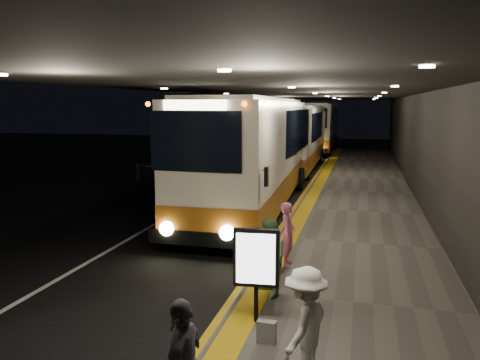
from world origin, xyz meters
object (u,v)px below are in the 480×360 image
at_px(coach_third, 319,129).
at_px(passenger_boarding, 288,234).
at_px(stanchion_post, 264,255).
at_px(passenger_waiting_green, 269,258).
at_px(coach_main, 254,158).
at_px(passenger_waiting_white, 305,325).
at_px(info_sign, 256,260).
at_px(coach_second, 296,140).
at_px(bag_polka, 267,332).

height_order(coach_third, passenger_boarding, coach_third).
bearing_deg(passenger_boarding, stanchion_post, 160.19).
height_order(passenger_waiting_green, stanchion_post, passenger_waiting_green).
distance_m(coach_main, stanchion_post, 7.99).
distance_m(coach_main, passenger_waiting_white, 11.73).
relative_size(passenger_waiting_green, stanchion_post, 1.38).
bearing_deg(coach_main, coach_third, 87.33).
height_order(info_sign, stanchion_post, info_sign).
relative_size(passenger_boarding, passenger_waiting_white, 0.93).
relative_size(coach_second, passenger_waiting_green, 7.72).
height_order(coach_second, stanchion_post, coach_second).
distance_m(coach_main, coach_second, 11.30).
xyz_separation_m(coach_second, passenger_waiting_white, (3.26, -22.51, -0.86)).
bearing_deg(stanchion_post, info_sign, -82.14).
relative_size(passenger_waiting_white, bag_polka, 4.40).
height_order(passenger_waiting_white, bag_polka, passenger_waiting_white).
relative_size(coach_main, passenger_boarding, 8.60).
xyz_separation_m(coach_main, passenger_waiting_green, (2.27, -8.47, -1.02)).
distance_m(coach_second, passenger_waiting_white, 22.77).
bearing_deg(passenger_boarding, coach_main, 17.28).
bearing_deg(info_sign, passenger_waiting_green, 84.22).
height_order(passenger_boarding, bag_polka, passenger_boarding).
bearing_deg(bag_polka, info_sign, 115.66).
xyz_separation_m(passenger_boarding, passenger_waiting_green, (-0.06, -1.93, 0.02)).
bearing_deg(coach_third, coach_second, -91.46).
bearing_deg(passenger_waiting_green, passenger_boarding, 140.93).
distance_m(coach_second, coach_third, 12.75).
bearing_deg(passenger_waiting_white, stanchion_post, -142.41).
relative_size(coach_third, bag_polka, 34.36).
bearing_deg(coach_second, info_sign, -84.58).
bearing_deg(bag_polka, passenger_boarding, 93.92).
distance_m(coach_third, info_sign, 33.76).
xyz_separation_m(coach_second, stanchion_post, (1.95, -18.94, -1.10)).
height_order(coach_second, passenger_waiting_green, coach_second).
bearing_deg(bag_polka, passenger_waiting_white, -51.13).
bearing_deg(coach_third, info_sign, -87.15).
distance_m(coach_second, passenger_boarding, 18.01).
height_order(coach_second, passenger_waiting_white, coach_second).
relative_size(passenger_boarding, bag_polka, 4.12).
relative_size(coach_third, stanchion_post, 11.19).
relative_size(passenger_boarding, passenger_waiting_green, 0.97).
distance_m(passenger_waiting_green, bag_polka, 1.98).
bearing_deg(info_sign, coach_third, 87.92).
height_order(coach_main, passenger_waiting_green, coach_main).
relative_size(coach_main, info_sign, 7.78).
xyz_separation_m(bag_polka, stanchion_post, (-0.61, 2.69, 0.38)).
distance_m(coach_main, bag_polka, 10.77).
bearing_deg(passenger_waiting_white, passenger_waiting_green, -141.98).
xyz_separation_m(coach_main, coach_second, (0.05, 11.30, -0.13)).
xyz_separation_m(coach_second, passenger_boarding, (2.29, -17.84, -0.91)).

